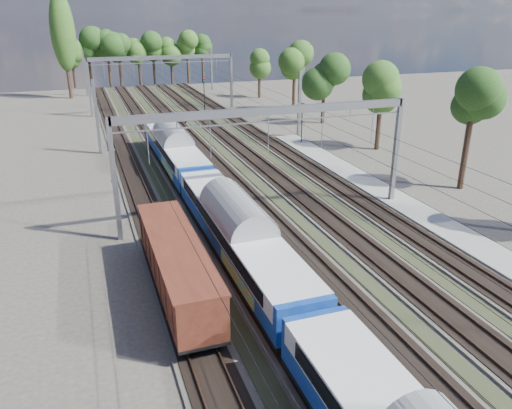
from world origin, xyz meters
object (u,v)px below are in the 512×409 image
object	(u,v)px
worker	(186,119)
signal_far	(302,119)
freight_boxcar	(177,264)
emu_train	(239,228)
signal_near	(204,93)

from	to	relation	value
worker	signal_far	bearing A→B (deg)	-152.01
signal_far	freight_boxcar	bearing A→B (deg)	-117.23
worker	emu_train	bearing A→B (deg)	166.59
emu_train	signal_far	bearing A→B (deg)	58.63
emu_train	signal_near	xyz separation A→B (m)	(9.46, 47.45, 1.26)
freight_boxcar	emu_train	bearing A→B (deg)	27.34
emu_train	signal_near	world-z (taller)	signal_near
emu_train	signal_far	world-z (taller)	signal_far
emu_train	worker	xyz separation A→B (m)	(5.78, 44.26, -1.93)
freight_boxcar	signal_far	world-z (taller)	signal_far
emu_train	signal_far	size ratio (longest dim) A/B	12.94
freight_boxcar	signal_far	xyz separation A→B (m)	(21.41, 30.06, 1.22)
signal_near	signal_far	world-z (taller)	signal_near
worker	signal_far	size ratio (longest dim) A/B	0.31
emu_train	signal_near	distance (m)	48.40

